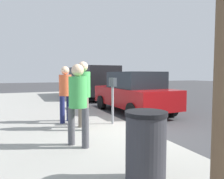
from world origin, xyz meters
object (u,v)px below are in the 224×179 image
parked_sedan_near (134,92)px  parking_meter (113,91)px  pedestrian_at_meter (83,89)px  parking_officer (65,89)px  trash_bin (146,147)px  parked_van_far (92,80)px  pedestrian_bystander (78,98)px

parked_sedan_near → parking_meter: bearing=138.4°
pedestrian_at_meter → parking_officer: (1.03, 0.30, -0.08)m
parking_meter → trash_bin: (-3.47, 0.98, -0.51)m
parked_sedan_near → parked_van_far: parked_van_far is taller
pedestrian_bystander → pedestrian_at_meter: bearing=33.7°
pedestrian_bystander → parking_officer: (2.41, -0.19, 0.03)m
parking_officer → pedestrian_at_meter: bearing=-31.8°
parked_sedan_near → trash_bin: bearing=152.9°
parking_officer → parked_van_far: (7.21, -3.15, 0.06)m
parked_van_far → parking_meter: bearing=166.8°
pedestrian_bystander → parking_officer: 2.41m
parking_officer → parked_sedan_near: bearing=64.6°
pedestrian_at_meter → parking_officer: size_ratio=1.06×
parking_officer → pedestrian_bystander: bearing=-52.4°
pedestrian_at_meter → parked_van_far: 8.72m
pedestrian_bystander → parked_van_far: 10.18m
pedestrian_at_meter → parked_van_far: parked_van_far is taller
pedestrian_at_meter → parked_sedan_near: bearing=34.1°
parked_sedan_near → parked_van_far: bearing=0.0°
parked_sedan_near → parking_officer: bearing=112.5°
parking_officer → parked_sedan_near: size_ratio=0.40×
parked_van_far → parking_officer: bearing=156.4°
pedestrian_at_meter → trash_bin: bearing=-95.1°
trash_bin → pedestrian_bystander: bearing=14.6°
parked_sedan_near → trash_bin: parked_sedan_near is taller
parking_meter → parked_sedan_near: parked_sedan_near is taller
pedestrian_at_meter → parked_van_far: (8.24, -2.86, -0.01)m
parking_meter → parked_van_far: size_ratio=0.27×
trash_bin → parking_meter: bearing=-15.8°
pedestrian_at_meter → trash_bin: 3.30m
trash_bin → pedestrian_at_meter: bearing=0.1°
pedestrian_at_meter → pedestrian_bystander: 1.46m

